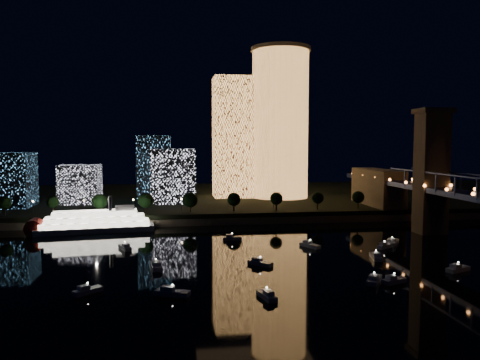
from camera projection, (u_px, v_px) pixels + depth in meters
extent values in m
plane|color=black|center=(308.00, 273.00, 130.67)|extent=(520.00, 520.00, 0.00)
cube|color=black|center=(236.00, 198.00, 288.50)|extent=(420.00, 160.00, 5.00)
cube|color=#6B5E4C|center=(257.00, 220.00, 211.54)|extent=(420.00, 6.00, 3.00)
cylinder|color=#EA994B|center=(280.00, 125.00, 268.38)|extent=(32.00, 32.00, 83.26)
cylinder|color=#6B5E4C|center=(281.00, 50.00, 265.03)|extent=(34.00, 34.00, 2.00)
cube|color=#EA994B|center=(232.00, 137.00, 272.27)|extent=(21.76, 21.76, 69.22)
cube|color=silver|center=(173.00, 176.00, 247.13)|extent=(23.01, 19.47, 28.32)
cube|color=#5DB8FF|center=(154.00, 168.00, 253.48)|extent=(17.67, 22.98, 35.35)
cube|color=silver|center=(80.00, 184.00, 244.06)|extent=(19.98, 18.16, 19.98)
cube|color=#5DB8FF|center=(12.00, 180.00, 229.49)|extent=(19.11, 21.02, 26.75)
cube|color=#6B5E4C|center=(431.00, 174.00, 186.95)|extent=(11.00, 9.00, 48.00)
cube|color=#6B5E4C|center=(433.00, 111.00, 184.98)|extent=(13.00, 11.00, 2.00)
cube|color=#6B5E4C|center=(377.00, 192.00, 237.31)|extent=(12.00, 40.00, 23.00)
cube|color=navy|center=(439.00, 183.00, 172.64)|extent=(0.50, 0.50, 7.00)
cube|color=navy|center=(407.00, 178.00, 196.34)|extent=(0.50, 0.50, 7.00)
sphere|color=orange|center=(425.00, 186.00, 181.59)|extent=(1.20, 1.20, 1.20)
sphere|color=orange|center=(376.00, 177.00, 226.04)|extent=(1.20, 1.20, 1.20)
cube|color=silver|center=(96.00, 229.00, 191.32)|extent=(47.52, 16.25, 2.33)
cube|color=white|center=(96.00, 224.00, 191.15)|extent=(43.55, 14.81, 2.13)
cube|color=white|center=(96.00, 219.00, 190.98)|extent=(39.58, 13.38, 2.13)
cube|color=white|center=(95.00, 213.00, 190.81)|extent=(33.68, 11.71, 2.13)
cube|color=silver|center=(125.00, 208.00, 193.62)|extent=(8.41, 6.72, 1.75)
cylinder|color=black|center=(110.00, 204.00, 190.11)|extent=(1.36, 1.36, 5.82)
cylinder|color=black|center=(110.00, 203.00, 193.85)|extent=(1.36, 1.36, 5.82)
cylinder|color=maroon|center=(34.00, 227.00, 185.27)|extent=(7.80, 9.49, 6.79)
cube|color=silver|center=(125.00, 248.00, 159.89)|extent=(5.21, 7.75, 1.20)
cube|color=silver|center=(126.00, 245.00, 158.86)|extent=(2.83, 3.16, 1.00)
sphere|color=white|center=(125.00, 242.00, 159.73)|extent=(0.36, 0.36, 0.36)
cube|color=silver|center=(172.00, 293.00, 111.40)|extent=(8.76, 5.58, 1.20)
cube|color=silver|center=(168.00, 288.00, 111.61)|extent=(3.52, 3.10, 1.00)
sphere|color=white|center=(172.00, 285.00, 111.24)|extent=(0.36, 0.36, 0.36)
cube|color=silver|center=(156.00, 266.00, 135.90)|extent=(4.16, 9.20, 1.20)
cube|color=silver|center=(156.00, 263.00, 134.54)|extent=(2.75, 3.42, 1.00)
sphere|color=white|center=(156.00, 259.00, 135.74)|extent=(0.36, 0.36, 0.36)
cube|color=silver|center=(310.00, 245.00, 163.24)|extent=(6.19, 8.25, 1.20)
cube|color=silver|center=(308.00, 242.00, 164.11)|extent=(3.20, 3.47, 1.00)
sphere|color=white|center=(310.00, 240.00, 163.08)|extent=(0.36, 0.36, 0.36)
cube|color=silver|center=(260.00, 263.00, 139.06)|extent=(7.22, 7.33, 1.20)
cube|color=silver|center=(257.00, 259.00, 139.70)|extent=(3.35, 3.37, 1.00)
sphere|color=white|center=(260.00, 257.00, 138.91)|extent=(0.36, 0.36, 0.36)
cube|color=silver|center=(392.00, 242.00, 168.26)|extent=(8.45, 10.07, 1.20)
cube|color=silver|center=(392.00, 240.00, 166.84)|extent=(4.17, 4.39, 1.00)
sphere|color=white|center=(392.00, 237.00, 168.10)|extent=(0.36, 0.36, 0.36)
cube|color=silver|center=(376.00, 257.00, 146.85)|extent=(4.39, 8.70, 1.20)
cube|color=silver|center=(377.00, 254.00, 145.52)|extent=(2.74, 3.31, 1.00)
sphere|color=white|center=(376.00, 251.00, 146.69)|extent=(0.36, 0.36, 0.36)
cube|color=silver|center=(458.00, 269.00, 132.51)|extent=(8.17, 5.24, 1.20)
cube|color=silver|center=(456.00, 266.00, 131.84)|extent=(3.29, 2.91, 1.00)
sphere|color=white|center=(458.00, 262.00, 132.35)|extent=(0.36, 0.36, 0.36)
cube|color=silver|center=(374.00, 280.00, 122.02)|extent=(6.83, 8.31, 1.20)
cube|color=silver|center=(373.00, 277.00, 120.82)|extent=(3.40, 3.60, 1.00)
sphere|color=white|center=(374.00, 273.00, 121.86)|extent=(0.36, 0.36, 0.36)
cube|color=silver|center=(394.00, 281.00, 121.17)|extent=(7.24, 4.41, 1.20)
cube|color=silver|center=(391.00, 277.00, 120.61)|extent=(2.88, 2.51, 1.00)
sphere|color=white|center=(394.00, 273.00, 121.02)|extent=(0.36, 0.36, 0.36)
cube|color=silver|center=(232.00, 238.00, 175.26)|extent=(7.20, 2.71, 1.20)
cube|color=silver|center=(229.00, 236.00, 175.10)|extent=(2.59, 1.99, 1.00)
sphere|color=white|center=(232.00, 233.00, 175.11)|extent=(0.36, 0.36, 0.36)
cube|color=silver|center=(88.00, 291.00, 112.95)|extent=(6.94, 6.41, 1.20)
cube|color=silver|center=(84.00, 288.00, 112.06)|extent=(3.12, 3.05, 1.00)
sphere|color=white|center=(88.00, 283.00, 112.79)|extent=(0.36, 0.36, 0.36)
cube|color=silver|center=(267.00, 296.00, 109.31)|extent=(4.00, 7.53, 1.20)
cube|color=silver|center=(269.00, 293.00, 108.23)|extent=(2.43, 2.90, 1.00)
sphere|color=white|center=(267.00, 288.00, 109.15)|extent=(0.36, 0.36, 0.36)
cube|color=silver|center=(384.00, 246.00, 161.64)|extent=(6.31, 4.77, 1.20)
cube|color=silver|center=(383.00, 244.00, 160.99)|extent=(2.66, 2.46, 1.00)
sphere|color=white|center=(385.00, 241.00, 161.48)|extent=(0.36, 0.36, 0.36)
cylinder|color=black|center=(5.00, 211.00, 202.18)|extent=(0.70, 0.70, 4.00)
sphere|color=black|center=(4.00, 203.00, 201.90)|extent=(5.83, 5.83, 5.83)
cylinder|color=black|center=(53.00, 210.00, 204.88)|extent=(0.70, 0.70, 4.00)
sphere|color=black|center=(53.00, 202.00, 204.60)|extent=(5.22, 5.22, 5.22)
cylinder|color=black|center=(100.00, 209.00, 207.58)|extent=(0.70, 0.70, 4.00)
sphere|color=black|center=(100.00, 201.00, 207.31)|extent=(6.66, 6.66, 6.66)
cylinder|color=black|center=(146.00, 208.00, 210.28)|extent=(0.70, 0.70, 4.00)
sphere|color=black|center=(146.00, 201.00, 210.01)|extent=(6.79, 6.79, 6.79)
cylinder|color=black|center=(190.00, 208.00, 212.98)|extent=(0.70, 0.70, 4.00)
sphere|color=black|center=(190.00, 200.00, 212.71)|extent=(6.97, 6.97, 6.97)
cylinder|color=black|center=(234.00, 207.00, 215.68)|extent=(0.70, 0.70, 4.00)
sphere|color=black|center=(234.00, 199.00, 215.41)|extent=(6.26, 6.26, 6.26)
cylinder|color=black|center=(276.00, 206.00, 218.39)|extent=(0.70, 0.70, 4.00)
sphere|color=black|center=(276.00, 199.00, 218.11)|extent=(5.94, 5.94, 5.94)
cylinder|color=black|center=(318.00, 205.00, 221.09)|extent=(0.70, 0.70, 4.00)
sphere|color=black|center=(318.00, 198.00, 220.81)|extent=(5.58, 5.58, 5.58)
cylinder|color=black|center=(358.00, 204.00, 223.79)|extent=(0.70, 0.70, 4.00)
sphere|color=black|center=(358.00, 197.00, 223.51)|extent=(5.83, 5.83, 5.83)
cylinder|color=black|center=(33.00, 208.00, 209.42)|extent=(0.24, 0.24, 5.00)
sphere|color=#FFCC7F|center=(33.00, 201.00, 209.20)|extent=(0.70, 0.70, 0.70)
cylinder|color=black|center=(84.00, 207.00, 212.39)|extent=(0.24, 0.24, 5.00)
sphere|color=#FFCC7F|center=(84.00, 200.00, 212.17)|extent=(0.70, 0.70, 0.70)
cylinder|color=black|center=(133.00, 206.00, 215.36)|extent=(0.24, 0.24, 5.00)
sphere|color=#FFCC7F|center=(133.00, 200.00, 215.14)|extent=(0.70, 0.70, 0.70)
cylinder|color=black|center=(181.00, 205.00, 218.33)|extent=(0.24, 0.24, 5.00)
sphere|color=#FFCC7F|center=(181.00, 199.00, 218.11)|extent=(0.70, 0.70, 0.70)
cylinder|color=black|center=(228.00, 204.00, 221.30)|extent=(0.24, 0.24, 5.00)
sphere|color=#FFCC7F|center=(228.00, 198.00, 221.08)|extent=(0.70, 0.70, 0.70)
cylinder|color=black|center=(274.00, 203.00, 224.27)|extent=(0.24, 0.24, 5.00)
sphere|color=#FFCC7F|center=(274.00, 197.00, 224.05)|extent=(0.70, 0.70, 0.70)
cylinder|color=black|center=(318.00, 202.00, 227.24)|extent=(0.24, 0.24, 5.00)
sphere|color=#FFCC7F|center=(318.00, 197.00, 227.02)|extent=(0.70, 0.70, 0.70)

